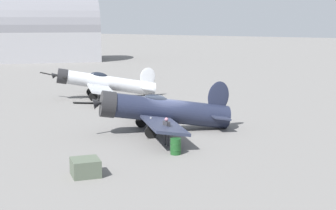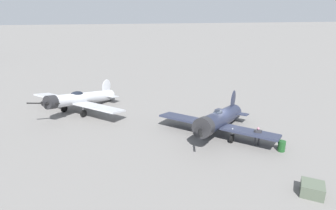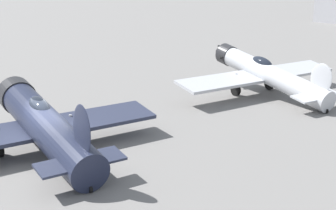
% 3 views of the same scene
% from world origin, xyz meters
% --- Properties ---
extents(ground_plane, '(400.00, 400.00, 0.00)m').
position_xyz_m(ground_plane, '(0.00, 0.00, 0.00)').
color(ground_plane, slate).
extents(airplane_foreground, '(9.26, 9.68, 3.39)m').
position_xyz_m(airplane_foreground, '(-0.37, 0.33, 1.45)').
color(airplane_foreground, '#1E2338').
rests_on(airplane_foreground, ground_plane).
extents(airplane_mid_apron, '(9.97, 10.60, 2.98)m').
position_xyz_m(airplane_mid_apron, '(8.53, 13.52, 1.50)').
color(airplane_mid_apron, '#B7BABF').
rests_on(airplane_mid_apron, ground_plane).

